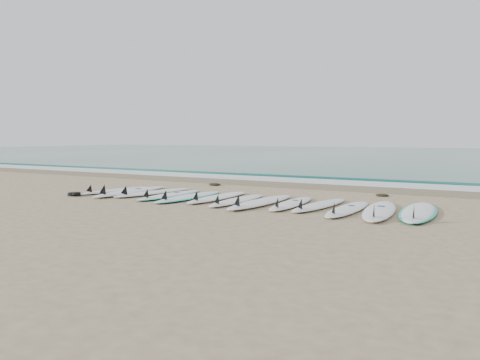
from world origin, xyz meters
The scene contains 21 objects.
ground centered at (0.00, 0.00, 0.00)m, with size 120.00×120.00×0.00m, color #9B8464.
ocean centered at (0.00, 32.50, 0.01)m, with size 120.00×55.00×0.03m, color #22665F.
wet_sand_band centered at (0.00, 4.10, 0.01)m, with size 120.00×1.80×0.01m, color #71634A.
foam_band centered at (0.00, 5.50, 0.02)m, with size 120.00×1.40×0.04m, color silver.
wave_crest centered at (0.00, 7.00, 0.05)m, with size 120.00×1.00×0.10m, color #22665F.
surfboard_0 centered at (-3.90, 0.00, 0.05)m, with size 0.78×2.34×0.29m.
surfboard_1 centered at (-3.29, -0.07, 0.06)m, with size 0.72×2.88×0.37m.
surfboard_2 centered at (-2.65, 0.10, 0.06)m, with size 0.96×2.62×0.33m.
surfboard_3 centered at (-1.94, -0.07, 0.05)m, with size 0.64×2.45×0.31m.
surfboard_4 centered at (-1.32, -0.13, 0.05)m, with size 0.65×2.57×0.33m.
surfboard_5 centered at (-0.64, 0.09, 0.06)m, with size 0.53×2.55×0.33m.
surfboard_6 centered at (0.03, -0.15, 0.05)m, with size 0.52×2.42×0.31m.
surfboard_7 centered at (0.66, -0.17, 0.06)m, with size 0.66×2.82×0.36m.
surfboard_8 centered at (1.33, 0.00, 0.05)m, with size 0.65×2.43×0.31m.
surfboard_9 centered at (1.95, 0.06, 0.05)m, with size 0.74×2.46×0.31m.
surfboard_10 centered at (2.64, -0.20, 0.05)m, with size 0.52×2.45×0.31m.
surfboard_11 centered at (3.26, -0.11, 0.06)m, with size 0.93×2.85×0.36m.
surfboard_12 centered at (3.95, 0.15, 0.05)m, with size 0.87×2.85×0.36m.
seaweed_near centered at (-2.44, 2.81, 0.04)m, with size 0.40×0.31×0.08m, color black.
seaweed_far centered at (2.70, 2.64, 0.03)m, with size 0.34×0.26×0.07m, color black.
leash_coil centered at (-4.18, -1.12, 0.05)m, with size 0.46×0.36×0.11m.
Camera 1 is at (5.34, -9.38, 1.50)m, focal length 35.00 mm.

